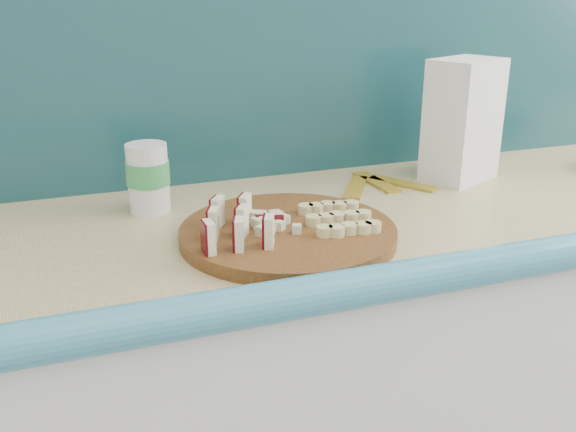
# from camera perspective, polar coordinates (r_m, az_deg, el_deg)

# --- Properties ---
(kitchen_counter) EXTENTS (2.20, 0.63, 0.91)m
(kitchen_counter) POSITION_cam_1_polar(r_m,az_deg,el_deg) (1.63, 17.77, -13.18)
(kitchen_counter) COLOR silver
(kitchen_counter) RESTS_ON ground
(backsplash) EXTENTS (2.20, 0.02, 0.50)m
(backsplash) POSITION_cam_1_polar(r_m,az_deg,el_deg) (1.61, 14.23, 13.73)
(backsplash) COLOR teal
(backsplash) RESTS_ON kitchen_counter
(cutting_board) EXTENTS (0.40, 0.40, 0.02)m
(cutting_board) POSITION_cam_1_polar(r_m,az_deg,el_deg) (1.09, -0.00, -1.55)
(cutting_board) COLOR #42200E
(cutting_board) RESTS_ON kitchen_counter
(apple_wedges) EXTENTS (0.11, 0.15, 0.05)m
(apple_wedges) POSITION_cam_1_polar(r_m,az_deg,el_deg) (1.03, -4.91, -0.70)
(apple_wedges) COLOR beige
(apple_wedges) RESTS_ON cutting_board
(apple_chunks) EXTENTS (0.06, 0.06, 0.02)m
(apple_chunks) POSITION_cam_1_polar(r_m,az_deg,el_deg) (1.08, -1.20, -0.64)
(apple_chunks) COLOR beige
(apple_chunks) RESTS_ON cutting_board
(banana_slices) EXTENTS (0.13, 0.15, 0.02)m
(banana_slices) POSITION_cam_1_polar(r_m,az_deg,el_deg) (1.11, 4.52, -0.15)
(banana_slices) COLOR #CCBF7C
(banana_slices) RESTS_ON cutting_board
(flour_bag) EXTENTS (0.18, 0.16, 0.26)m
(flour_bag) POSITION_cam_1_polar(r_m,az_deg,el_deg) (1.45, 15.27, 8.20)
(flour_bag) COLOR white
(flour_bag) RESTS_ON kitchen_counter
(canister) EXTENTS (0.08, 0.08, 0.13)m
(canister) POSITION_cam_1_polar(r_m,az_deg,el_deg) (1.24, -12.33, 3.43)
(canister) COLOR silver
(canister) RESTS_ON kitchen_counter
(banana_peel) EXTENTS (0.22, 0.18, 0.01)m
(banana_peel) POSITION_cam_1_polar(r_m,az_deg,el_deg) (1.40, 8.04, 2.81)
(banana_peel) COLOR #B48B22
(banana_peel) RESTS_ON kitchen_counter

